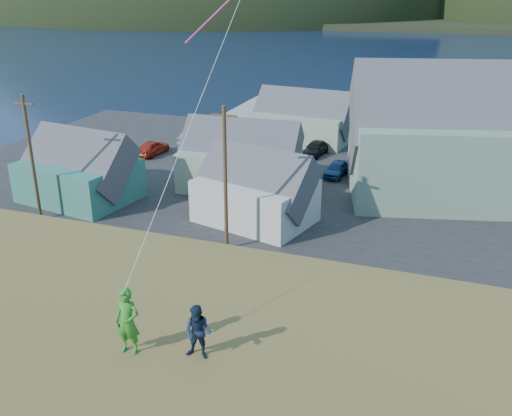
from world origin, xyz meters
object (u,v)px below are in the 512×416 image
at_px(wharf, 337,117).
at_px(kite_flyer_navy, 198,332).
at_px(shed_teal, 78,169).
at_px(shed_white, 255,189).
at_px(kite_flyer_green, 128,321).
at_px(shed_palegreen_far, 303,118).
at_px(shed_palegreen_near, 240,158).

height_order(wharf, kite_flyer_navy, kite_flyer_navy).
height_order(wharf, shed_teal, shed_teal).
height_order(shed_white, kite_flyer_green, kite_flyer_green).
height_order(wharf, shed_palegreen_far, shed_palegreen_far).
height_order(shed_palegreen_near, kite_flyer_navy, kite_flyer_navy).
xyz_separation_m(shed_white, kite_flyer_green, (5.45, -24.89, 5.61)).
xyz_separation_m(wharf, kite_flyer_green, (6.78, -58.48, 7.67)).
relative_size(wharf, kite_flyer_navy, 17.33).
xyz_separation_m(shed_teal, shed_white, (14.45, 0.51, -0.06)).
bearing_deg(shed_palegreen_far, shed_white, -77.55).
xyz_separation_m(shed_palegreen_far, kite_flyer_navy, (9.85, -46.60, 5.33)).
distance_m(shed_teal, shed_palegreen_far, 25.54).
xyz_separation_m(wharf, shed_palegreen_near, (-2.26, -27.29, 2.19)).
bearing_deg(kite_flyer_green, shed_palegreen_far, 95.77).
bearing_deg(kite_flyer_green, kite_flyer_navy, 8.58).
xyz_separation_m(shed_teal, kite_flyer_navy, (21.71, -23.98, 5.37)).
height_order(wharf, shed_palegreen_near, shed_palegreen_near).
height_order(shed_white, kite_flyer_navy, kite_flyer_navy).
bearing_deg(shed_white, kite_flyer_navy, -59.11).
height_order(shed_teal, shed_palegreen_far, shed_teal).
bearing_deg(wharf, kite_flyer_navy, -81.59).
bearing_deg(kite_flyer_navy, shed_teal, 128.72).
bearing_deg(wharf, shed_teal, -111.05).
bearing_deg(shed_teal, shed_palegreen_near, 40.93).
height_order(shed_palegreen_near, shed_white, shed_palegreen_near).
relative_size(shed_palegreen_near, kite_flyer_navy, 6.62).
height_order(shed_palegreen_far, kite_flyer_navy, kite_flyer_navy).
relative_size(shed_white, kite_flyer_green, 5.02).
distance_m(shed_teal, shed_palegreen_near, 12.82).
distance_m(shed_white, kite_flyer_green, 26.10).
relative_size(wharf, shed_white, 2.81).
bearing_deg(shed_white, shed_palegreen_near, 134.12).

